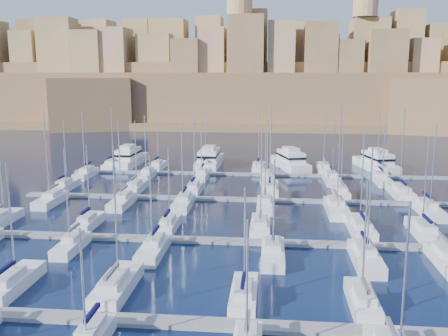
# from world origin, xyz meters

# --- Properties ---
(ground) EXTENTS (600.00, 600.00, 0.00)m
(ground) POSITION_xyz_m (0.00, 0.00, 0.00)
(ground) COLOR black
(ground) RESTS_ON ground
(pontoon_near) EXTENTS (84.00, 2.00, 0.40)m
(pontoon_near) POSITION_xyz_m (0.00, -34.00, 0.20)
(pontoon_near) COLOR slate
(pontoon_near) RESTS_ON ground
(pontoon_mid_near) EXTENTS (84.00, 2.00, 0.40)m
(pontoon_mid_near) POSITION_xyz_m (0.00, -12.00, 0.20)
(pontoon_mid_near) COLOR slate
(pontoon_mid_near) RESTS_ON ground
(pontoon_mid_far) EXTENTS (84.00, 2.00, 0.40)m
(pontoon_mid_far) POSITION_xyz_m (0.00, 10.00, 0.20)
(pontoon_mid_far) COLOR slate
(pontoon_mid_far) RESTS_ON ground
(pontoon_far) EXTENTS (84.00, 2.00, 0.40)m
(pontoon_far) POSITION_xyz_m (0.00, 32.00, 0.20)
(pontoon_far) COLOR slate
(pontoon_far) RESTS_ON ground
(sailboat_1) EXTENTS (2.80, 9.32, 13.39)m
(sailboat_1) POSITION_xyz_m (-24.33, -28.46, 0.74)
(sailboat_1) COLOR silver
(sailboat_1) RESTS_ON ground
(sailboat_2) EXTENTS (3.00, 10.00, 15.24)m
(sailboat_2) POSITION_xyz_m (-13.51, -28.12, 0.76)
(sailboat_2) COLOR silver
(sailboat_2) RESTS_ON ground
(sailboat_3) EXTENTS (2.51, 8.36, 11.55)m
(sailboat_3) POSITION_xyz_m (-0.60, -28.93, 0.72)
(sailboat_3) COLOR silver
(sailboat_3) RESTS_ON ground
(sailboat_4) EXTENTS (2.44, 8.13, 12.48)m
(sailboat_4) POSITION_xyz_m (10.63, -29.04, 0.72)
(sailboat_4) COLOR silver
(sailboat_4) RESTS_ON ground
(sailboat_12) EXTENTS (2.48, 8.27, 13.61)m
(sailboat_12) POSITION_xyz_m (-37.48, -6.97, 0.74)
(sailboat_12) COLOR silver
(sailboat_12) RESTS_ON ground
(sailboat_13) EXTENTS (2.33, 7.77, 12.17)m
(sailboat_13) POSITION_xyz_m (-24.25, -7.22, 0.72)
(sailboat_13) COLOR silver
(sailboat_13) RESTS_ON ground
(sailboat_14) EXTENTS (2.34, 7.81, 11.92)m
(sailboat_14) POSITION_xyz_m (-12.53, -7.20, 0.72)
(sailboat_14) COLOR silver
(sailboat_14) RESTS_ON ground
(sailboat_15) EXTENTS (2.69, 8.97, 14.74)m
(sailboat_15) POSITION_xyz_m (0.40, -6.63, 0.75)
(sailboat_15) COLOR silver
(sailboat_15) RESTS_ON ground
(sailboat_16) EXTENTS (3.04, 10.14, 14.44)m
(sailboat_16) POSITION_xyz_m (14.25, -6.05, 0.76)
(sailboat_16) COLOR silver
(sailboat_16) RESTS_ON ground
(sailboat_17) EXTENTS (2.78, 9.27, 13.89)m
(sailboat_17) POSITION_xyz_m (22.57, -6.48, 0.74)
(sailboat_17) COLOR silver
(sailboat_17) RESTS_ON ground
(sailboat_19) EXTENTS (2.37, 7.91, 13.24)m
(sailboat_19) POSITION_xyz_m (-22.89, -16.85, 0.73)
(sailboat_19) COLOR silver
(sailboat_19) RESTS_ON ground
(sailboat_20) EXTENTS (2.65, 8.84, 12.68)m
(sailboat_20) POSITION_xyz_m (-12.36, -17.31, 0.73)
(sailboat_20) COLOR silver
(sailboat_20) RESTS_ON ground
(sailboat_21) EXTENTS (2.71, 9.02, 12.52)m
(sailboat_21) POSITION_xyz_m (2.16, -17.40, 0.73)
(sailboat_21) COLOR silver
(sailboat_21) RESTS_ON ground
(sailboat_22) EXTENTS (2.92, 9.72, 14.18)m
(sailboat_22) POSITION_xyz_m (12.90, -17.74, 0.75)
(sailboat_22) COLOR silver
(sailboat_22) RESTS_ON ground
(sailboat_23) EXTENTS (2.84, 9.47, 16.02)m
(sailboat_23) POSITION_xyz_m (22.15, -17.62, 0.76)
(sailboat_23) COLOR silver
(sailboat_23) RESTS_ON ground
(sailboat_24) EXTENTS (2.59, 8.62, 13.48)m
(sailboat_24) POSITION_xyz_m (-37.19, 15.20, 0.74)
(sailboat_24) COLOR silver
(sailboat_24) RESTS_ON ground
(sailboat_25) EXTENTS (2.71, 9.02, 13.48)m
(sailboat_25) POSITION_xyz_m (-23.58, 15.40, 0.74)
(sailboat_25) COLOR silver
(sailboat_25) RESTS_ON ground
(sailboat_26) EXTENTS (2.56, 8.52, 14.55)m
(sailboat_26) POSITION_xyz_m (-12.45, 15.15, 0.75)
(sailboat_26) COLOR silver
(sailboat_26) RESTS_ON ground
(sailboat_27) EXTENTS (3.13, 10.43, 17.36)m
(sailboat_27) POSITION_xyz_m (1.52, 16.09, 0.78)
(sailboat_27) COLOR silver
(sailboat_27) RESTS_ON ground
(sailboat_28) EXTENTS (2.46, 8.20, 12.79)m
(sailboat_28) POSITION_xyz_m (14.31, 14.99, 0.73)
(sailboat_28) COLOR silver
(sailboat_28) RESTS_ON ground
(sailboat_29) EXTENTS (3.11, 10.38, 16.16)m
(sailboat_29) POSITION_xyz_m (24.98, 16.07, 0.77)
(sailboat_29) COLOR silver
(sailboat_29) RESTS_ON ground
(sailboat_30) EXTENTS (2.75, 9.18, 15.91)m
(sailboat_30) POSITION_xyz_m (-35.28, 4.53, 0.76)
(sailboat_30) COLOR silver
(sailboat_30) RESTS_ON ground
(sailboat_31) EXTENTS (2.75, 9.17, 14.79)m
(sailboat_31) POSITION_xyz_m (-22.91, 4.53, 0.75)
(sailboat_31) COLOR silver
(sailboat_31) RESTS_ON ground
(sailboat_32) EXTENTS (2.73, 9.10, 14.31)m
(sailboat_32) POSITION_xyz_m (-12.59, 4.56, 0.75)
(sailboat_32) COLOR silver
(sailboat_32) RESTS_ON ground
(sailboat_33) EXTENTS (2.53, 8.42, 13.39)m
(sailboat_33) POSITION_xyz_m (0.83, 4.90, 0.73)
(sailboat_33) COLOR silver
(sailboat_33) RESTS_ON ground
(sailboat_34) EXTENTS (3.14, 10.46, 17.65)m
(sailboat_34) POSITION_xyz_m (12.16, 3.89, 0.78)
(sailboat_34) COLOR silver
(sailboat_34) RESTS_ON ground
(sailboat_35) EXTENTS (2.95, 9.84, 14.43)m
(sailboat_35) POSITION_xyz_m (26.40, 4.20, 0.75)
(sailboat_35) COLOR silver
(sailboat_35) RESTS_ON ground
(sailboat_36) EXTENTS (2.70, 9.00, 14.44)m
(sailboat_36) POSITION_xyz_m (-35.26, 37.39, 0.75)
(sailboat_36) COLOR silver
(sailboat_36) RESTS_ON ground
(sailboat_37) EXTENTS (2.54, 8.46, 12.31)m
(sailboat_37) POSITION_xyz_m (-24.43, 37.12, 0.72)
(sailboat_37) COLOR silver
(sailboat_37) RESTS_ON ground
(sailboat_38) EXTENTS (2.67, 8.90, 14.93)m
(sailboat_38) POSITION_xyz_m (-13.37, 37.34, 0.75)
(sailboat_38) COLOR silver
(sailboat_38) RESTS_ON ground
(sailboat_39) EXTENTS (2.69, 8.98, 14.04)m
(sailboat_39) POSITION_xyz_m (-1.22, 37.38, 0.74)
(sailboat_39) COLOR silver
(sailboat_39) RESTS_ON ground
(sailboat_40) EXTENTS (2.95, 9.83, 15.04)m
(sailboat_40) POSITION_xyz_m (13.43, 37.79, 0.76)
(sailboat_40) COLOR silver
(sailboat_40) RESTS_ON ground
(sailboat_41) EXTENTS (2.59, 8.62, 13.96)m
(sailboat_41) POSITION_xyz_m (25.13, 37.20, 0.74)
(sailboat_41) COLOR silver
(sailboat_41) RESTS_ON ground
(sailboat_42) EXTENTS (2.69, 8.95, 14.29)m
(sailboat_42) POSITION_xyz_m (-37.60, 26.64, 0.75)
(sailboat_42) COLOR silver
(sailboat_42) RESTS_ON ground
(sailboat_43) EXTENTS (2.53, 8.43, 13.51)m
(sailboat_43) POSITION_xyz_m (-24.44, 26.89, 0.73)
(sailboat_43) COLOR silver
(sailboat_43) RESTS_ON ground
(sailboat_44) EXTENTS (2.43, 8.09, 12.40)m
(sailboat_44) POSITION_xyz_m (-12.72, 27.06, 0.72)
(sailboat_44) COLOR silver
(sailboat_44) RESTS_ON ground
(sailboat_45) EXTENTS (2.65, 8.84, 13.18)m
(sailboat_45) POSITION_xyz_m (0.86, 26.69, 0.73)
(sailboat_45) COLOR silver
(sailboat_45) RESTS_ON ground
(sailboat_46) EXTENTS (2.86, 9.53, 14.22)m
(sailboat_46) POSITION_xyz_m (13.95, 26.35, 0.75)
(sailboat_46) COLOR silver
(sailboat_46) RESTS_ON ground
(sailboat_47) EXTENTS (2.71, 9.03, 14.23)m
(sailboat_47) POSITION_xyz_m (23.84, 26.60, 0.74)
(sailboat_47) COLOR silver
(sailboat_47) RESTS_ON ground
(motor_yacht_a) EXTENTS (5.55, 16.20, 5.25)m
(motor_yacht_a) POSITION_xyz_m (-32.49, 41.18, 1.73)
(motor_yacht_a) COLOR silver
(motor_yacht_a) RESTS_ON ground
(motor_yacht_b) EXTENTS (5.18, 16.76, 5.25)m
(motor_yacht_b) POSITION_xyz_m (-12.97, 41.53, 1.73)
(motor_yacht_b) COLOR silver
(motor_yacht_b) RESTS_ON ground
(motor_yacht_c) EXTENTS (9.38, 16.76, 5.25)m
(motor_yacht_c) POSITION_xyz_m (6.02, 41.23, 1.73)
(motor_yacht_c) COLOR silver
(motor_yacht_c) RESTS_ON ground
(motor_yacht_d) EXTENTS (8.34, 16.67, 5.25)m
(motor_yacht_d) POSITION_xyz_m (25.63, 41.19, 1.73)
(motor_yacht_d) COLOR silver
(motor_yacht_d) RESTS_ON ground
(fortified_city) EXTENTS (460.00, 108.95, 59.52)m
(fortified_city) POSITION_xyz_m (-0.19, 155.26, 14.74)
(fortified_city) COLOR brown
(fortified_city) RESTS_ON ground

